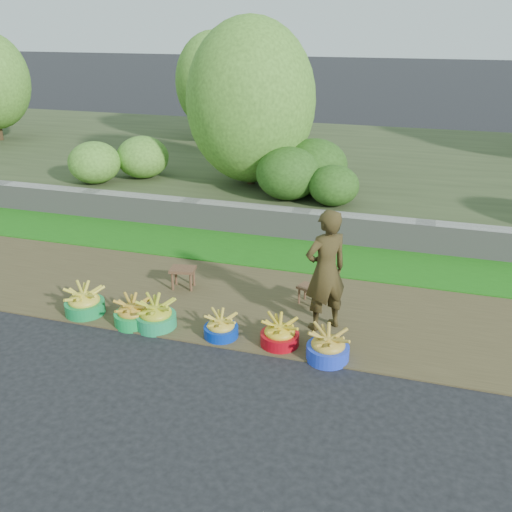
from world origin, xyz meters
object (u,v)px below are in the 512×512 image
(basin_e, at_px, (280,334))
(stool_right, at_px, (309,290))
(basin_c, at_px, (156,315))
(basin_f, at_px, (328,347))
(vendor_woman, at_px, (326,271))
(stool_left, at_px, (183,272))
(basin_d, at_px, (221,327))
(basin_a, at_px, (84,302))
(basin_b, at_px, (133,313))

(basin_e, relative_size, stool_right, 1.32)
(basin_c, distance_m, basin_f, 2.34)
(vendor_woman, bearing_deg, stool_right, -104.29)
(stool_left, height_order, stool_right, stool_left)
(basin_d, height_order, basin_e, basin_e)
(basin_a, relative_size, stool_left, 1.33)
(basin_c, height_order, basin_d, basin_c)
(basin_b, height_order, vendor_woman, vendor_woman)
(basin_b, distance_m, stool_left, 1.24)
(basin_b, height_order, basin_c, basin_c)
(basin_e, bearing_deg, stool_right, 84.46)
(basin_b, bearing_deg, stool_right, 30.49)
(stool_right, height_order, vendor_woman, vendor_woman)
(basin_e, xyz_separation_m, vendor_woman, (0.44, 0.59, 0.68))
(basin_c, bearing_deg, basin_a, 177.81)
(stool_left, bearing_deg, basin_b, -99.53)
(basin_d, bearing_deg, basin_f, -4.20)
(basin_a, distance_m, basin_f, 3.46)
(basin_e, bearing_deg, basin_c, -178.65)
(basin_d, xyz_separation_m, vendor_woman, (1.22, 0.62, 0.70))
(basin_d, bearing_deg, basin_c, -179.59)
(basin_e, xyz_separation_m, basin_f, (0.64, -0.14, 0.01))
(stool_right, bearing_deg, vendor_woman, -62.29)
(basin_c, xyz_separation_m, vendor_woman, (2.14, 0.63, 0.66))
(basin_a, height_order, vendor_woman, vendor_woman)
(basin_c, height_order, stool_left, basin_c)
(basin_d, relative_size, stool_right, 1.20)
(basin_c, distance_m, stool_left, 1.21)
(basin_b, relative_size, stool_right, 1.35)
(basin_f, xyz_separation_m, stool_right, (-0.52, 1.35, 0.06))
(basin_a, xyz_separation_m, stool_right, (2.94, 1.21, 0.05))
(basin_d, distance_m, vendor_woman, 1.54)
(basin_b, relative_size, stool_left, 1.22)
(vendor_woman, bearing_deg, basin_c, -25.59)
(stool_left, bearing_deg, basin_e, -32.26)
(basin_f, bearing_deg, stool_left, 152.35)
(basin_c, distance_m, vendor_woman, 2.33)
(basin_b, xyz_separation_m, basin_d, (1.26, 0.03, -0.02))
(basin_a, xyz_separation_m, basin_c, (1.12, -0.04, -0.00))
(basin_c, bearing_deg, basin_e, 1.35)
(basin_a, xyz_separation_m, vendor_woman, (3.26, 0.59, 0.66))
(basin_c, relative_size, stool_left, 1.31)
(basin_b, relative_size, vendor_woman, 0.30)
(basin_a, bearing_deg, stool_right, 22.34)
(basin_a, xyz_separation_m, basin_b, (0.78, -0.06, -0.02))
(basin_d, relative_size, basin_f, 0.86)
(vendor_woman, bearing_deg, basin_f, 63.09)
(basin_a, relative_size, basin_e, 1.11)
(stool_left, bearing_deg, basin_c, -83.65)
(basin_e, bearing_deg, basin_a, 179.95)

